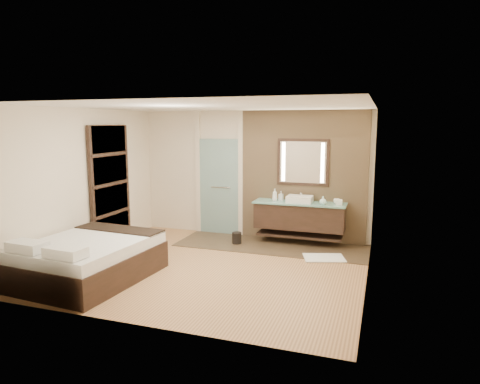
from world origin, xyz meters
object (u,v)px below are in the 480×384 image
(vanity, at_px, (299,216))
(mirror_unit, at_px, (303,162))
(waste_bin, at_px, (237,238))
(bed, at_px, (89,259))

(vanity, xyz_separation_m, mirror_unit, (0.00, 0.24, 1.07))
(vanity, bearing_deg, waste_bin, -160.76)
(waste_bin, bearing_deg, mirror_unit, 28.71)
(bed, relative_size, waste_bin, 8.87)
(mirror_unit, xyz_separation_m, bed, (-2.75, -3.29, -1.33))
(vanity, xyz_separation_m, waste_bin, (-1.20, -0.42, -0.46))
(bed, bearing_deg, waste_bin, 63.55)
(mirror_unit, distance_m, waste_bin, 2.05)
(mirror_unit, height_order, bed, mirror_unit)
(vanity, relative_size, mirror_unit, 1.75)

